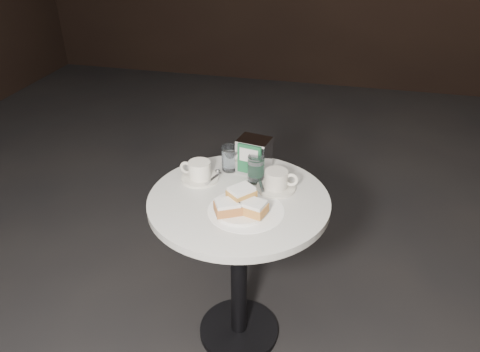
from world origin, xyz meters
The scene contains 9 objects.
ground centered at (0.00, 0.00, 0.00)m, with size 7.00×7.00×0.00m, color black.
cafe_table centered at (0.00, 0.00, 0.55)m, with size 0.70×0.70×0.74m.
sugar_spill centered at (0.05, -0.08, 0.75)m, with size 0.28×0.28×0.00m, color white.
beignet_plate centered at (0.03, -0.10, 0.78)m, with size 0.21×0.21×0.09m.
coffee_cup_left centered at (-0.19, 0.10, 0.78)m, with size 0.17×0.16×0.08m.
coffee_cup_right centered at (0.13, 0.10, 0.78)m, with size 0.17×0.17×0.08m.
water_glass_left centered at (-0.09, 0.20, 0.80)m, with size 0.07×0.07×0.11m.
water_glass_right centered at (0.04, 0.14, 0.80)m, with size 0.07×0.07×0.11m.
napkin_dispenser centered at (0.01, 0.21, 0.82)m, with size 0.14×0.13×0.15m.
Camera 1 is at (0.36, -1.46, 1.73)m, focal length 35.00 mm.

